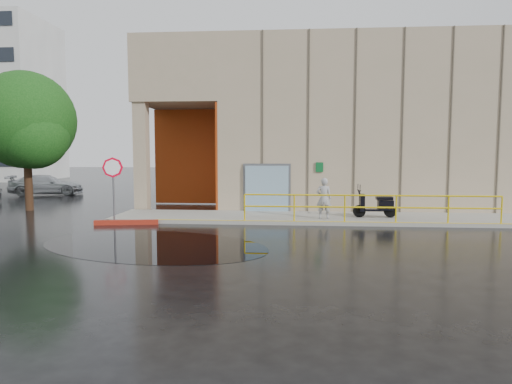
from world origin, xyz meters
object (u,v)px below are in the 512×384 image
stop_sign (113,176)px  red_curb (126,222)px  tree_near (28,124)px  scooter (376,198)px  car_c (46,185)px  person (324,198)px

stop_sign → red_curb: stop_sign is taller
red_curb → stop_sign: bearing=172.4°
red_curb → tree_near: 7.99m
scooter → stop_sign: (-10.15, -1.60, 0.96)m
tree_near → red_curb: bearing=-31.3°
scooter → stop_sign: size_ratio=0.68×
red_curb → tree_near: (-5.93, 3.60, 3.97)m
scooter → car_c: size_ratio=0.40×
scooter → tree_near: tree_near is taller
red_curb → person: bearing=8.9°
stop_sign → car_c: (-8.75, 10.81, -1.24)m
person → car_c: size_ratio=0.37×
stop_sign → car_c: size_ratio=0.58×
scooter → tree_near: 16.01m
car_c → tree_near: size_ratio=0.68×
car_c → stop_sign: bearing=-157.5°
person → red_curb: size_ratio=0.67×
stop_sign → tree_near: (-5.43, 3.53, 2.18)m
stop_sign → tree_near: bearing=138.4°
person → stop_sign: size_ratio=0.63×
person → red_curb: 7.71m
stop_sign → car_c: bearing=120.5°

